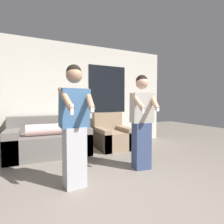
{
  "coord_description": "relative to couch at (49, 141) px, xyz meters",
  "views": [
    {
      "loc": [
        -0.92,
        -1.45,
        1.16
      ],
      "look_at": [
        0.21,
        1.02,
        1.02
      ],
      "focal_mm": 28.0,
      "sensor_mm": 36.0,
      "label": 1
    }
  ],
  "objects": [
    {
      "name": "ground_plane",
      "position": [
        0.59,
        -2.65,
        -0.32
      ],
      "size": [
        14.0,
        14.0,
        0.0
      ],
      "primitive_type": "plane",
      "color": "slate"
    },
    {
      "name": "person_left",
      "position": [
        0.19,
        -1.73,
        0.55
      ],
      "size": [
        0.44,
        0.5,
        1.67
      ],
      "color": "#B2B2B7",
      "rests_on": "ground_plane"
    },
    {
      "name": "armchair",
      "position": [
        1.52,
        -0.03,
        -0.03
      ],
      "size": [
        0.8,
        0.91,
        0.89
      ],
      "color": "#937A60",
      "rests_on": "ground_plane"
    },
    {
      "name": "wall_back",
      "position": [
        0.61,
        0.52,
        1.04
      ],
      "size": [
        5.54,
        0.07,
        2.7
      ],
      "color": "beige",
      "rests_on": "ground_plane"
    },
    {
      "name": "person_right",
      "position": [
        1.41,
        -1.54,
        0.53
      ],
      "size": [
        0.43,
        0.49,
        1.64
      ],
      "color": "#384770",
      "rests_on": "ground_plane"
    },
    {
      "name": "couch",
      "position": [
        0.0,
        0.0,
        0.0
      ],
      "size": [
        1.71,
        0.95,
        0.86
      ],
      "color": "slate",
      "rests_on": "ground_plane"
    }
  ]
}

